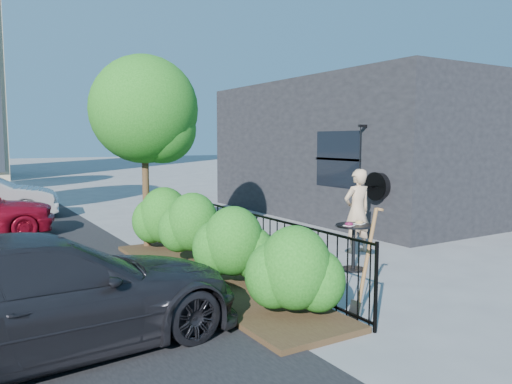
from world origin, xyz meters
TOP-DOWN VIEW (x-y plane):
  - ground at (0.00, 0.00)m, footprint 120.00×120.00m
  - shop_building at (5.50, 4.50)m, footprint 6.22×9.00m
  - fence at (-1.50, 0.00)m, footprint 0.05×6.05m
  - planting_bed at (-2.20, 0.00)m, footprint 1.30×6.00m
  - shrubs at (-2.10, 0.10)m, footprint 1.10×5.60m
  - patio_tree at (-2.24, 2.76)m, footprint 2.20×2.20m
  - cafe_table at (0.24, -0.71)m, footprint 0.64×0.64m
  - woman at (1.25, 0.31)m, footprint 0.65×0.46m
  - shovel at (-1.26, -2.56)m, footprint 0.48×0.19m
  - car_darkgrey at (-4.97, -1.59)m, footprint 4.64×2.30m

SIDE VIEW (x-z plane):
  - ground at x=0.00m, z-range 0.00..0.00m
  - planting_bed at x=-2.20m, z-range 0.00..0.08m
  - cafe_table at x=0.24m, z-range 0.13..0.99m
  - fence at x=-1.50m, z-range 0.01..1.11m
  - shovel at x=-1.26m, z-range -0.09..1.36m
  - car_darkgrey at x=-4.97m, z-range 0.00..1.29m
  - shrubs at x=-2.10m, z-range 0.08..1.32m
  - woman at x=1.25m, z-range 0.00..1.70m
  - shop_building at x=5.50m, z-range 0.00..4.00m
  - patio_tree at x=-2.24m, z-range 0.79..4.73m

